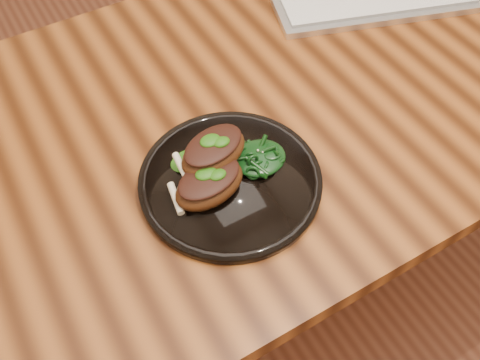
# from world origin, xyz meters

# --- Properties ---
(desk) EXTENTS (1.60, 0.80, 0.75)m
(desk) POSITION_xyz_m (0.00, 0.00, 0.67)
(desk) COLOR #351606
(desk) RESTS_ON ground
(plate) EXTENTS (0.29, 0.29, 0.02)m
(plate) POSITION_xyz_m (-0.25, -0.15, 0.76)
(plate) COLOR black
(plate) RESTS_ON desk
(lamb_chop_front) EXTENTS (0.13, 0.09, 0.05)m
(lamb_chop_front) POSITION_xyz_m (-0.29, -0.16, 0.79)
(lamb_chop_front) COLOR #44210D
(lamb_chop_front) RESTS_ON plate
(lamb_chop_back) EXTENTS (0.13, 0.10, 0.05)m
(lamb_chop_back) POSITION_xyz_m (-0.26, -0.12, 0.81)
(lamb_chop_back) COLOR #44210D
(lamb_chop_back) RESTS_ON plate
(herb_smear) EXTENTS (0.07, 0.05, 0.00)m
(herb_smear) POSITION_xyz_m (-0.29, -0.09, 0.77)
(herb_smear) COLOR #124207
(herb_smear) RESTS_ON plate
(greens_heap) EXTENTS (0.09, 0.08, 0.03)m
(greens_heap) POSITION_xyz_m (-0.19, -0.14, 0.78)
(greens_heap) COLOR black
(greens_heap) RESTS_ON plate
(keyboard) EXTENTS (0.46, 0.26, 0.02)m
(keyboard) POSITION_xyz_m (0.26, 0.11, 0.76)
(keyboard) COLOR silver
(keyboard) RESTS_ON desk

